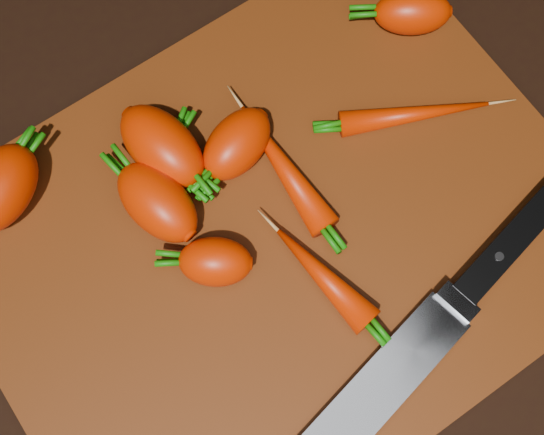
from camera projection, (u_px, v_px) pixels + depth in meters
ground at (279, 239)px, 0.64m from camera, size 2.00×2.00×0.01m
cutting_board at (279, 236)px, 0.63m from camera, size 0.50×0.40×0.01m
carrot_1 at (215, 262)px, 0.60m from camera, size 0.07×0.07×0.04m
carrot_2 at (162, 146)px, 0.62m from camera, size 0.06×0.09×0.05m
carrot_3 at (157, 202)px, 0.61m from camera, size 0.06×0.09×0.05m
carrot_4 at (237, 144)px, 0.63m from camera, size 0.08×0.07×0.04m
carrot_5 at (166, 155)px, 0.63m from camera, size 0.06×0.05×0.03m
carrot_6 at (412, 12)px, 0.67m from camera, size 0.08×0.07×0.04m
carrot_7 at (283, 166)px, 0.63m from camera, size 0.03×0.13×0.03m
carrot_8 at (415, 114)px, 0.65m from camera, size 0.13×0.08×0.02m
carrot_9 at (323, 276)px, 0.60m from camera, size 0.04×0.11×0.03m
knife at (378, 391)px, 0.58m from camera, size 0.36×0.10×0.02m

